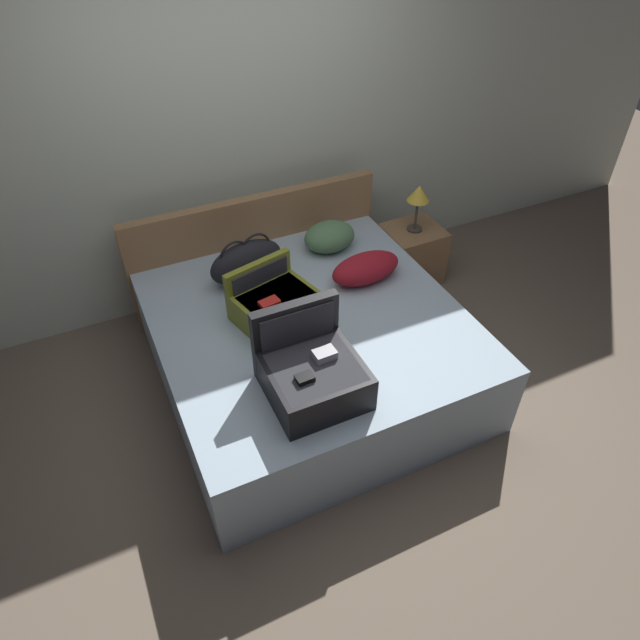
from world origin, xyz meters
TOP-DOWN VIEW (x-y plane):
  - ground_plane at (0.00, 0.00)m, footprint 12.00×12.00m
  - back_wall at (0.00, 1.65)m, footprint 8.00×0.10m
  - bed at (0.00, 0.40)m, footprint 1.87×1.90m
  - headboard at (0.00, 1.39)m, footprint 1.90×0.08m
  - hard_case_large at (-0.24, -0.15)m, footprint 0.50×0.51m
  - hard_case_medium at (-0.19, 0.50)m, footprint 0.55×0.48m
  - duffel_bag at (-0.21, 0.95)m, footprint 0.55×0.30m
  - pillow_near_headboard at (0.50, 0.61)m, footprint 0.51×0.29m
  - pillow_center_head at (0.45, 1.06)m, footprint 0.41×0.35m
  - nightstand at (1.21, 1.10)m, footprint 0.44×0.40m
  - table_lamp at (1.21, 1.10)m, footprint 0.17×0.17m

SIDE VIEW (x-z plane):
  - ground_plane at x=0.00m, z-range 0.00..0.00m
  - nightstand at x=1.21m, z-range 0.00..0.46m
  - bed at x=0.00m, z-range 0.00..0.53m
  - headboard at x=0.00m, z-range 0.00..0.88m
  - pillow_near_headboard at x=0.50m, z-range 0.53..0.72m
  - pillow_center_head at x=0.45m, z-range 0.53..0.72m
  - hard_case_medium at x=-0.19m, z-range 0.48..0.81m
  - hard_case_large at x=-0.24m, z-range 0.44..0.89m
  - duffel_bag at x=-0.21m, z-range 0.51..0.84m
  - table_lamp at x=1.21m, z-range 0.57..0.95m
  - back_wall at x=0.00m, z-range 0.00..2.60m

